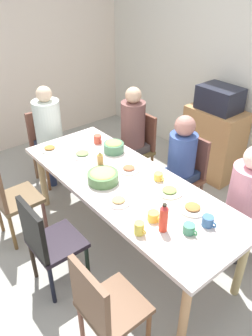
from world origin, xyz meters
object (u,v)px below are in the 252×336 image
(chair_0, at_px, (48,142))
(bottle_0, at_px, (164,218))
(cup_2, at_px, (159,177))
(side_cabinet, at_px, (213,143))
(plate_3, at_px, (129,169))
(microwave, at_px, (220,98))
(person_3, at_px, (247,193))
(plate_5, at_px, (169,191))
(person_2, at_px, (181,159))
(cup_5, at_px, (98,139))
(chair_2, at_px, (185,172))
(person_0, at_px, (49,127))
(chair_4, at_px, (138,145))
(cup_0, at_px, (153,216))
(plate_0, at_px, (118,201))
(plate_4, at_px, (82,154))
(cup_3, at_px, (189,229))
(chair_5, at_px, (104,307))
(bowl_0, at_px, (103,176))
(plate_1, at_px, (193,208))
(chair_6, at_px, (9,196))
(chair_1, at_px, (47,241))
(chair_3, at_px, (249,207))
(plate_2, at_px, (50,149))
(bottle_1, at_px, (100,162))
(person_4, at_px, (132,130))
(cup_4, at_px, (139,228))
(cup_1, at_px, (208,221))
(bowl_1, at_px, (114,147))

(chair_0, relative_size, bottle_0, 3.73)
(cup_2, xyz_separation_m, side_cabinet, (-0.46, 1.43, -0.31))
(plate_3, xyz_separation_m, microwave, (-0.16, 1.53, 0.30))
(person_3, xyz_separation_m, plate_5, (-0.42, -0.54, 0.04))
(chair_0, bearing_deg, plate_5, 5.73)
(person_2, xyz_separation_m, cup_5, (-0.78, -0.48, 0.07))
(chair_2, bearing_deg, person_0, -150.68)
(chair_4, bearing_deg, cup_0, -36.83)
(plate_0, bearing_deg, plate_4, 167.12)
(cup_3, height_order, side_cabinet, side_cabinet)
(plate_0, bearing_deg, chair_2, 100.19)
(plate_5, bearing_deg, cup_0, -63.64)
(cup_2, bearing_deg, chair_5, -60.03)
(plate_0, xyz_separation_m, bowl_0, (-0.33, 0.08, 0.04))
(plate_5, height_order, cup_0, cup_0)
(chair_5, relative_size, cup_5, 7.47)
(plate_1, bearing_deg, plate_0, -138.06)
(chair_5, height_order, cup_5, chair_5)
(plate_4, bearing_deg, chair_6, -98.58)
(chair_1, bearing_deg, plate_3, 98.24)
(person_2, bearing_deg, cup_5, -148.13)
(cup_3, bearing_deg, chair_3, 91.52)
(plate_2, xyz_separation_m, bottle_1, (0.68, 0.18, 0.09))
(plate_0, distance_m, bottle_0, 0.48)
(person_4, relative_size, cup_4, 11.32)
(cup_1, relative_size, cup_2, 1.05)
(person_4, xyz_separation_m, side_cabinet, (0.47, 0.95, -0.29))
(person_3, height_order, cup_0, person_3)
(chair_6, relative_size, cup_4, 8.13)
(plate_4, height_order, cup_4, cup_4)
(person_4, xyz_separation_m, plate_2, (-0.20, -0.97, 0.01))
(chair_6, xyz_separation_m, cup_5, (-0.01, 1.05, 0.26))
(person_4, bearing_deg, plate_5, -25.28)
(bowl_1, distance_m, bottle_0, 1.26)
(plate_5, bearing_deg, person_4, 154.72)
(side_cabinet, bearing_deg, plate_4, -101.65)
(person_2, height_order, cup_3, person_2)
(plate_4, height_order, cup_5, cup_5)
(bowl_0, relative_size, cup_0, 2.24)
(cup_3, distance_m, side_cabinet, 2.08)
(chair_1, relative_size, side_cabinet, 1.00)
(plate_3, height_order, cup_5, cup_5)
(chair_1, relative_size, person_2, 0.77)
(chair_0, xyz_separation_m, plate_3, (1.40, 0.15, 0.23))
(plate_4, height_order, microwave, microwave)
(plate_4, bearing_deg, bottle_0, -6.27)
(bottle_0, relative_size, bottle_1, 1.13)
(plate_4, bearing_deg, plate_1, 9.16)
(chair_5, height_order, plate_5, chair_5)
(chair_6, bearing_deg, chair_2, 64.60)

